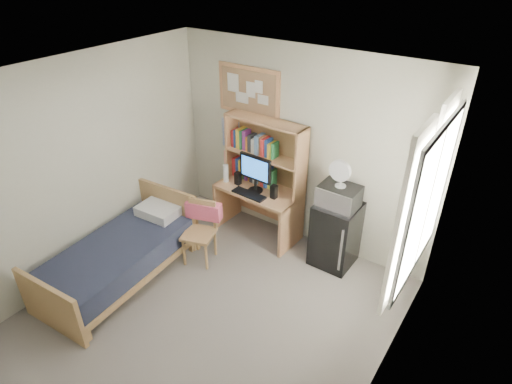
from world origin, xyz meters
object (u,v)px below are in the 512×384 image
Objects in this scene: desk at (258,211)px; mini_fridge at (335,234)px; speaker_right at (274,192)px; bed at (119,262)px; monitor at (255,174)px; bulletin_board at (249,91)px; speaker_left at (238,178)px; desk_chair at (199,234)px; desk_fan at (342,174)px; microwave at (339,196)px.

desk is 1.15m from mini_fridge.
speaker_right is at bearing -171.76° from mini_fridge.
bed is at bearing -113.22° from desk.
bulletin_board is at bearing 137.36° from monitor.
speaker_left is at bearing -175.92° from mini_fridge.
monitor is (-0.00, -0.06, 0.61)m from desk.
speaker_left is at bearing -82.30° from bulletin_board.
speaker_left is at bearing -168.69° from desk.
bed is 3.61× the size of monitor.
desk is at bearing 55.05° from desk_chair.
bulletin_board is 1.07m from monitor.
monitor is at bearing 180.00° from speaker_right.
bulletin_board is 2.67m from bed.
desk_chair is 1.72m from mini_fridge.
desk is 1.34× the size of mini_fridge.
bulletin_board reaches higher than speaker_right.
bed is (-0.50, -2.03, -1.67)m from bulletin_board.
desk is 3.58× the size of desk_fan.
speaker_left is 0.60m from speaker_right.
desk_fan reaches higher than desk.
mini_fridge is at bearing 90.00° from desk_fan.
desk is (0.35, -0.29, -1.56)m from bulletin_board.
speaker_right is at bearing -29.53° from bulletin_board.
monitor is at bearing -45.45° from bulletin_board.
desk_fan is (1.43, 0.93, 0.88)m from desk_chair.
speaker_left reaches higher than desk.
desk is at bearing -39.86° from bulletin_board.
speaker_left is (-0.30, -0.05, 0.45)m from desk.
desk_chair is 2.56× the size of desk_fan.
desk is 1.40× the size of desk_chair.
speaker_right is (0.60, -0.03, 0.00)m from speaker_left.
bulletin_board is at bearing 142.95° from desk.
bed is at bearing -137.83° from microwave.
bulletin_board reaches higher than speaker_left.
desk is at bearing 168.69° from speaker_right.
mini_fridge reaches higher than desk.
desk is 0.63× the size of bed.
monitor is 1.10× the size of microwave.
speaker_left is 0.97× the size of speaker_right.
desk_chair is at bearing -121.64° from speaker_right.
desk is 0.96m from desk_chair.
desk is at bearing -178.34° from desk_fan.
bed is 3.97× the size of microwave.
microwave is (2.00, 1.75, 0.74)m from bed.
speaker_right is at bearing -173.09° from microwave.
mini_fridge is (1.43, 0.95, 0.02)m from desk_chair.
mini_fridge is 0.47× the size of bed.
speaker_right is 0.40× the size of microwave.
monitor is 1.20m from desk_fan.
mini_fridge is (1.15, 0.03, 0.07)m from desk.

